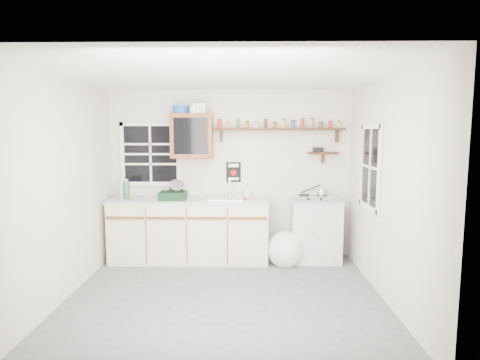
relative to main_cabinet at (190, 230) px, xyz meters
name	(u,v)px	position (x,y,z in m)	size (l,w,h in m)	color
room	(224,189)	(0.58, -1.30, 0.79)	(3.64, 3.24, 2.54)	#4D4D4F
main_cabinet	(190,230)	(0.00, 0.00, 0.00)	(2.31, 0.63, 0.92)	beige
right_cabinet	(315,230)	(1.83, 0.03, -0.01)	(0.73, 0.57, 0.91)	silver
sink	(226,198)	(0.54, 0.01, 0.47)	(0.52, 0.44, 0.29)	silver
upper_cabinet	(192,136)	(0.03, 0.14, 1.36)	(0.60, 0.32, 0.65)	brown
upper_cabinet_clutter	(188,109)	(-0.01, 0.14, 1.75)	(0.49, 0.24, 0.14)	#18469D
spice_shelf	(279,128)	(1.31, 0.21, 1.47)	(1.91, 0.18, 0.35)	black
secondary_shelf	(322,153)	(1.94, 0.22, 1.12)	(0.45, 0.16, 0.24)	black
warning_sign	(234,172)	(0.63, 0.29, 0.82)	(0.22, 0.02, 0.30)	black
window_back	(151,154)	(-0.62, 0.29, 1.09)	(0.93, 0.03, 0.98)	black
window_right	(371,167)	(2.37, -0.75, 0.99)	(0.03, 0.78, 1.08)	black
water_bottles	(124,190)	(-0.93, -0.03, 0.59)	(0.16, 0.14, 0.29)	#AEC3CC
dish_rack	(174,193)	(-0.20, -0.08, 0.55)	(0.38, 0.30, 0.29)	black
soap_bottle	(247,190)	(0.84, 0.22, 0.55)	(0.08, 0.08, 0.18)	silver
rag	(241,199)	(0.75, -0.08, 0.47)	(0.13, 0.11, 0.02)	maroon
hotplate	(313,197)	(1.79, 0.01, 0.48)	(0.51, 0.28, 0.07)	silver
saucepan	(321,192)	(1.91, 0.01, 0.56)	(0.36, 0.21, 0.16)	silver
trash_bag	(285,249)	(1.39, -0.20, -0.24)	(0.46, 0.42, 0.53)	silver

